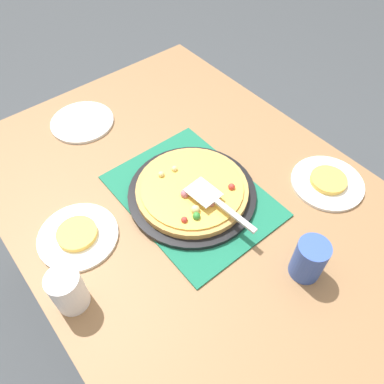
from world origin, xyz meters
TOP-DOWN VIEW (x-y plane):
  - ground_plane at (0.00, 0.00)m, footprint 8.00×8.00m
  - dining_table at (0.00, 0.00)m, footprint 1.40×1.00m
  - placemat at (0.00, 0.00)m, footprint 0.48×0.36m
  - pizza_pan at (0.00, 0.00)m, footprint 0.38×0.38m
  - pizza at (0.00, -0.00)m, footprint 0.33×0.33m
  - plate_near_left at (0.22, 0.35)m, footprint 0.22×0.22m
  - plate_far_right at (-0.09, -0.33)m, footprint 0.22×0.22m
  - plate_side at (-0.50, -0.09)m, footprint 0.22×0.22m
  - served_slice_left at (0.22, 0.35)m, footprint 0.11×0.11m
  - served_slice_right at (-0.09, -0.33)m, footprint 0.11×0.11m
  - cup_near at (0.37, 0.07)m, footprint 0.08×0.08m
  - cup_far at (0.07, -0.43)m, footprint 0.08×0.08m
  - pizza_server at (0.10, 0.01)m, footprint 0.23×0.08m

SIDE VIEW (x-z plane):
  - ground_plane at x=0.00m, z-range 0.00..0.00m
  - dining_table at x=0.00m, z-range 0.27..1.02m
  - placemat at x=0.00m, z-range 0.75..0.76m
  - plate_near_left at x=0.22m, z-range 0.75..0.76m
  - plate_far_right at x=-0.09m, z-range 0.75..0.76m
  - plate_side at x=-0.50m, z-range 0.75..0.76m
  - pizza_pan at x=0.00m, z-range 0.76..0.77m
  - served_slice_left at x=0.22m, z-range 0.76..0.78m
  - served_slice_right at x=-0.09m, z-range 0.76..0.78m
  - pizza at x=0.00m, z-range 0.76..0.81m
  - cup_near at x=0.37m, z-range 0.75..0.87m
  - cup_far at x=0.07m, z-range 0.75..0.87m
  - pizza_server at x=0.10m, z-range 0.81..0.82m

